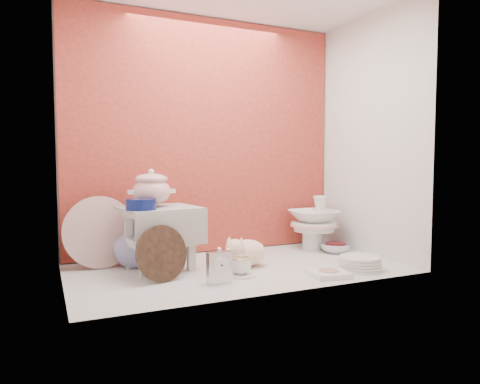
# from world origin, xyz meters

# --- Properties ---
(ground) EXTENTS (1.80, 1.80, 0.00)m
(ground) POSITION_xyz_m (0.00, 0.00, 0.00)
(ground) COLOR silver
(ground) RESTS_ON ground
(niche_shell) EXTENTS (1.86, 1.03, 1.53)m
(niche_shell) POSITION_xyz_m (0.00, 0.18, 0.93)
(niche_shell) COLOR #BF3D2F
(niche_shell) RESTS_ON ground
(step_stool) EXTENTS (0.45, 0.40, 0.34)m
(step_stool) POSITION_xyz_m (-0.40, 0.15, 0.17)
(step_stool) COLOR silver
(step_stool) RESTS_ON ground
(soup_tureen) EXTENTS (0.26, 0.26, 0.21)m
(soup_tureen) POSITION_xyz_m (-0.43, 0.20, 0.45)
(soup_tureen) COLOR white
(soup_tureen) RESTS_ON step_stool
(cobalt_bowl) EXTENTS (0.20, 0.20, 0.06)m
(cobalt_bowl) POSITION_xyz_m (-0.52, 0.06, 0.37)
(cobalt_bowl) COLOR #0A1651
(cobalt_bowl) RESTS_ON step_stool
(floral_platter) EXTENTS (0.41, 0.12, 0.40)m
(floral_platter) POSITION_xyz_m (-0.69, 0.34, 0.20)
(floral_platter) COLOR silver
(floral_platter) RESTS_ON ground
(blue_white_vase) EXTENTS (0.29, 0.29, 0.28)m
(blue_white_vase) POSITION_xyz_m (-0.50, 0.28, 0.14)
(blue_white_vase) COLOR white
(blue_white_vase) RESTS_ON ground
(lacquer_tray) EXTENTS (0.29, 0.15, 0.28)m
(lacquer_tray) POSITION_xyz_m (-0.45, -0.09, 0.14)
(lacquer_tray) COLOR black
(lacquer_tray) RESTS_ON ground
(mantel_clock) EXTENTS (0.12, 0.04, 0.18)m
(mantel_clock) POSITION_xyz_m (-0.21, -0.24, 0.09)
(mantel_clock) COLOR silver
(mantel_clock) RESTS_ON ground
(plush_pig) EXTENTS (0.28, 0.20, 0.16)m
(plush_pig) POSITION_xyz_m (0.06, 0.01, 0.08)
(plush_pig) COLOR beige
(plush_pig) RESTS_ON ground
(teacup_saucer) EXTENTS (0.18, 0.18, 0.01)m
(teacup_saucer) POSITION_xyz_m (-0.06, -0.16, 0.01)
(teacup_saucer) COLOR white
(teacup_saucer) RESTS_ON ground
(gold_rim_teacup) EXTENTS (0.12, 0.12, 0.09)m
(gold_rim_teacup) POSITION_xyz_m (-0.06, -0.16, 0.05)
(gold_rim_teacup) COLOR white
(gold_rim_teacup) RESTS_ON teacup_saucer
(lattice_dish) EXTENTS (0.21, 0.21, 0.03)m
(lattice_dish) POSITION_xyz_m (0.36, -0.34, 0.01)
(lattice_dish) COLOR white
(lattice_dish) RESTS_ON ground
(dinner_plate_stack) EXTENTS (0.28, 0.28, 0.07)m
(dinner_plate_stack) POSITION_xyz_m (0.59, -0.31, 0.04)
(dinner_plate_stack) COLOR white
(dinner_plate_stack) RESTS_ON ground
(crystal_bowl) EXTENTS (0.25, 0.25, 0.06)m
(crystal_bowl) POSITION_xyz_m (0.74, 0.12, 0.03)
(crystal_bowl) COLOR silver
(crystal_bowl) RESTS_ON ground
(clear_glass_vase) EXTENTS (0.13, 0.13, 0.20)m
(clear_glass_vase) POSITION_xyz_m (0.65, 0.28, 0.10)
(clear_glass_vase) COLOR silver
(clear_glass_vase) RESTS_ON ground
(porcelain_tower) EXTENTS (0.38, 0.38, 0.36)m
(porcelain_tower) POSITION_xyz_m (0.67, 0.27, 0.18)
(porcelain_tower) COLOR white
(porcelain_tower) RESTS_ON ground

